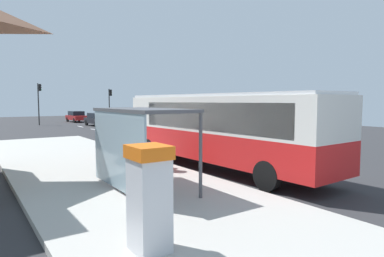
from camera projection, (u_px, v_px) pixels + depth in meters
ground_plane at (133, 139)px, 25.63m from camera, size 56.00×92.00×0.04m
sidewalk_platform at (109, 178)px, 12.15m from camera, size 6.20×30.00×0.18m
lane_stripe_seg_1 at (294, 173)px, 13.44m from camera, size 0.16×2.20×0.01m
lane_stripe_seg_2 at (217, 156)px, 17.55m from camera, size 0.16×2.20×0.01m
lane_stripe_seg_3 at (169, 146)px, 21.66m from camera, size 0.16×2.20×0.01m
lane_stripe_seg_4 at (136, 139)px, 25.76m from camera, size 0.16×2.20×0.01m
lane_stripe_seg_5 at (112, 133)px, 29.87m from camera, size 0.16×2.20×0.01m
lane_stripe_seg_6 at (94, 130)px, 33.98m from camera, size 0.16×2.20×0.01m
lane_stripe_seg_7 at (80, 127)px, 38.09m from camera, size 0.16×2.20×0.01m
bus at (218, 126)px, 14.24m from camera, size 2.93×11.10×3.21m
white_van at (133, 118)px, 30.78m from camera, size 2.22×5.28×2.30m
sedan_near at (98, 119)px, 39.19m from camera, size 2.04×4.49×1.52m
sedan_far at (77, 116)px, 46.50m from camera, size 2.03×4.49×1.52m
ticket_machine at (149, 197)px, 6.00m from camera, size 0.66×0.76×1.94m
recycling_bin_red at (166, 159)px, 13.04m from camera, size 0.52×0.52×0.95m
recycling_bin_orange at (157, 156)px, 13.62m from camera, size 0.52×0.52×0.95m
recycling_bin_blue at (150, 154)px, 14.19m from camera, size 0.52×0.52×0.95m
traffic_light_near_side at (110, 100)px, 44.42m from camera, size 0.49×0.28×4.54m
traffic_light_far_side at (39, 97)px, 40.19m from camera, size 0.49×0.28×5.07m
bus_shelter at (133, 128)px, 10.14m from camera, size 1.80×4.00×2.50m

